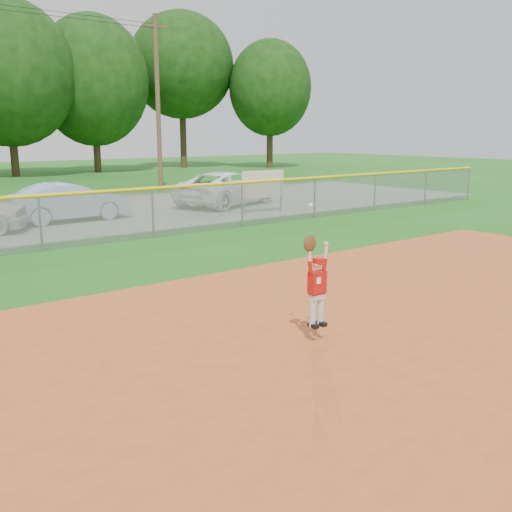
{
  "coord_description": "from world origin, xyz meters",
  "views": [
    {
      "loc": [
        -4.55,
        -5.45,
        3.15
      ],
      "look_at": [
        1.15,
        2.01,
        1.1
      ],
      "focal_mm": 40.0,
      "sensor_mm": 36.0,
      "label": 1
    }
  ],
  "objects_px": {
    "car_blue": "(69,202)",
    "ballplayer": "(316,281)",
    "sponsor_sign": "(263,185)",
    "car_white_b": "(228,188)"
  },
  "relations": [
    {
      "from": "car_blue",
      "to": "ballplayer",
      "type": "height_order",
      "value": "ballplayer"
    },
    {
      "from": "car_blue",
      "to": "sponsor_sign",
      "type": "distance_m",
      "value": 7.27
    },
    {
      "from": "car_blue",
      "to": "sponsor_sign",
      "type": "height_order",
      "value": "sponsor_sign"
    },
    {
      "from": "ballplayer",
      "to": "car_blue",
      "type": "bearing_deg",
      "value": 84.73
    },
    {
      "from": "car_white_b",
      "to": "car_blue",
      "type": "bearing_deg",
      "value": 72.33
    },
    {
      "from": "car_blue",
      "to": "ballplayer",
      "type": "bearing_deg",
      "value": 172.78
    },
    {
      "from": "car_blue",
      "to": "car_white_b",
      "type": "xyz_separation_m",
      "value": [
        7.08,
        0.33,
        0.04
      ]
    },
    {
      "from": "car_blue",
      "to": "car_white_b",
      "type": "bearing_deg",
      "value": -89.31
    },
    {
      "from": "ballplayer",
      "to": "car_white_b",
      "type": "bearing_deg",
      "value": 59.91
    },
    {
      "from": "car_blue",
      "to": "sponsor_sign",
      "type": "bearing_deg",
      "value": -112.45
    }
  ]
}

